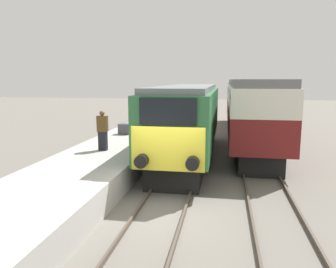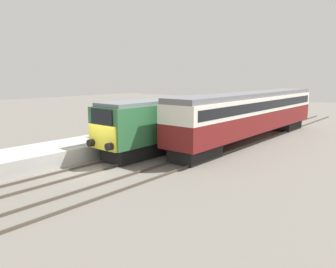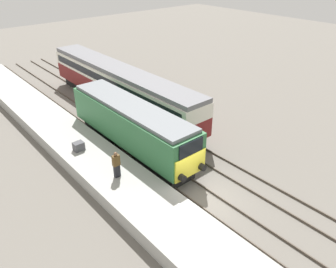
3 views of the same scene
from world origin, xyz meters
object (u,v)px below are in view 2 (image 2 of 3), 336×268
at_px(locomotive, 168,122).
at_px(passenger_carriage, 252,112).
at_px(person_on_platform, 104,125).
at_px(luggage_crate, 143,126).

xyz_separation_m(locomotive, passenger_carriage, (3.40, 6.70, 0.40)).
relative_size(locomotive, person_on_platform, 7.16).
bearing_deg(luggage_crate, passenger_carriage, 37.80).
relative_size(passenger_carriage, luggage_crate, 28.97).
bearing_deg(luggage_crate, person_on_platform, -85.60).
bearing_deg(person_on_platform, locomotive, 42.92).
bearing_deg(person_on_platform, luggage_crate, 94.40).
relative_size(locomotive, passenger_carriage, 0.62).
xyz_separation_m(locomotive, luggage_crate, (-3.72, 1.18, -0.80)).
relative_size(person_on_platform, luggage_crate, 2.49).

